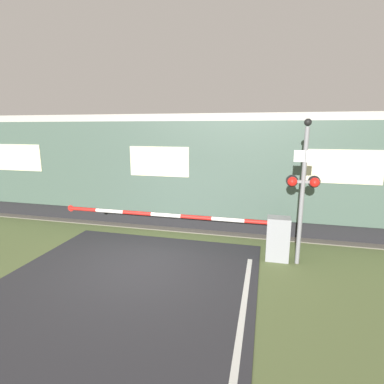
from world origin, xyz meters
TOP-DOWN VIEW (x-y plane):
  - ground_plane at (0.00, 0.00)m, footprint 80.00×80.00m
  - track_bed at (0.00, 4.25)m, footprint 36.00×3.20m
  - train at (-0.51, 4.25)m, footprint 21.00×2.88m
  - crossing_barrier at (2.81, 1.21)m, footprint 6.75×0.44m
  - signal_post at (3.95, 1.10)m, footprint 0.83×0.26m

SIDE VIEW (x-z plane):
  - ground_plane at x=0.00m, z-range 0.00..0.00m
  - track_bed at x=0.00m, z-range -0.04..0.09m
  - crossing_barrier at x=2.81m, z-range 0.09..1.29m
  - train at x=-0.51m, z-range 0.05..4.03m
  - signal_post at x=3.95m, z-range 0.25..4.00m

